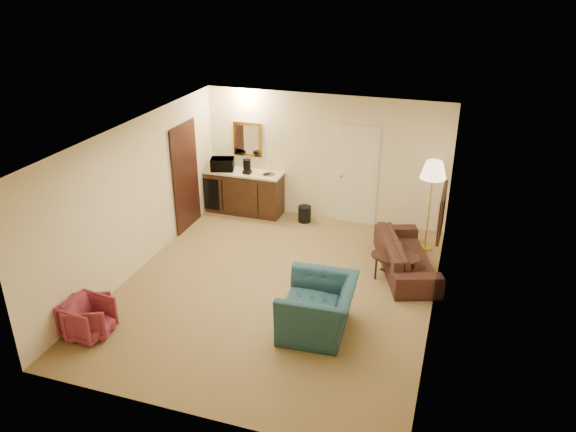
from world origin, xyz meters
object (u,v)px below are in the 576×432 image
floor_lamp (430,206)px  waste_bin (305,214)px  wetbar_cabinet (245,192)px  rose_chair_near (89,316)px  coffee_table (394,268)px  microwave (222,163)px  rose_chair_far (87,317)px  teal_armchair (318,300)px  sofa (407,250)px  coffee_maker (247,166)px

floor_lamp → waste_bin: 2.64m
floor_lamp → wetbar_cabinet: bearing=172.3°
wetbar_cabinet → waste_bin: 1.38m
rose_chair_near → floor_lamp: (4.35, 4.20, 0.57)m
wetbar_cabinet → coffee_table: wetbar_cabinet is taller
wetbar_cabinet → microwave: size_ratio=3.44×
rose_chair_far → coffee_table: 4.90m
wetbar_cabinet → waste_bin: bearing=-3.0°
waste_bin → teal_armchair: bearing=-70.5°
teal_armchair → rose_chair_near: 3.30m
teal_armchair → waste_bin: teal_armchair is taller
wetbar_cabinet → sofa: wetbar_cabinet is taller
microwave → coffee_maker: microwave is taller
floor_lamp → coffee_maker: 3.78m
floor_lamp → waste_bin: floor_lamp is taller
wetbar_cabinet → floor_lamp: 3.91m
rose_chair_far → coffee_table: (3.95, 2.91, -0.08)m
microwave → coffee_maker: bearing=-17.9°
coffee_maker → waste_bin: bearing=7.8°
waste_bin → microwave: size_ratio=0.70×
rose_chair_far → coffee_table: size_ratio=0.77×
coffee_maker → sofa: bearing=-14.0°
rose_chair_far → microwave: size_ratio=1.29×
wetbar_cabinet → coffee_maker: bearing=-36.8°
teal_armchair → microwave: bearing=-142.8°
teal_armchair → microwave: size_ratio=2.47×
teal_armchair → coffee_maker: size_ratio=3.89×
sofa → teal_armchair: 2.38m
teal_armchair → coffee_maker: coffee_maker is taller
wetbar_cabinet → sofa: size_ratio=0.81×
wetbar_cabinet → microwave: 0.78m
rose_chair_far → coffee_table: bearing=-47.1°
wetbar_cabinet → rose_chair_near: (-0.50, -4.72, -0.16)m
floor_lamp → waste_bin: bearing=169.8°
microwave → waste_bin: bearing=-16.7°
rose_chair_near → floor_lamp: 6.07m
rose_chair_near → sofa: bearing=-75.8°
microwave → floor_lamp: bearing=-22.5°
wetbar_cabinet → floor_lamp: bearing=-7.7°
coffee_table → waste_bin: coffee_table is taller
waste_bin → coffee_maker: bearing=-179.8°
rose_chair_near → microwave: microwave is taller
rose_chair_near → coffee_table: 4.89m
teal_armchair → floor_lamp: size_ratio=0.68×
waste_bin → microwave: bearing=179.7°
waste_bin → microwave: (-1.81, 0.01, 0.91)m
teal_armchair → coffee_table: bearing=151.0°
rose_chair_far → floor_lamp: 6.09m
floor_lamp → coffee_maker: floor_lamp is taller
sofa → microwave: bearing=51.4°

